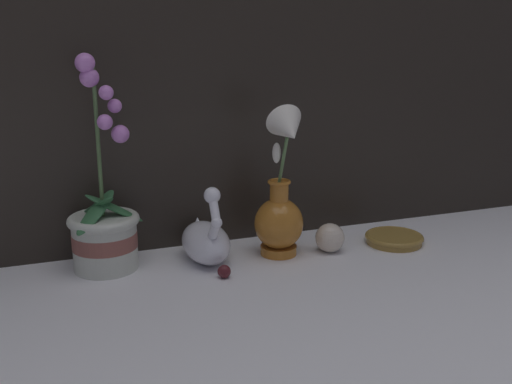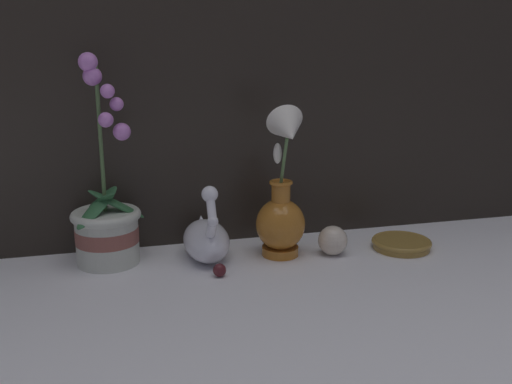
{
  "view_description": "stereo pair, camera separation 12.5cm",
  "coord_description": "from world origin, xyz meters",
  "views": [
    {
      "loc": [
        -0.43,
        -1.0,
        0.48
      ],
      "look_at": [
        -0.02,
        0.14,
        0.15
      ],
      "focal_mm": 42.0,
      "sensor_mm": 36.0,
      "label": 1
    },
    {
      "loc": [
        -0.31,
        -1.03,
        0.48
      ],
      "look_at": [
        -0.02,
        0.14,
        0.15
      ],
      "focal_mm": 42.0,
      "sensor_mm": 36.0,
      "label": 2
    }
  ],
  "objects": [
    {
      "name": "ground_plane",
      "position": [
        0.0,
        0.0,
        0.0
      ],
      "size": [
        2.8,
        2.8,
        0.0
      ],
      "primitive_type": "plane",
      "color": "white"
    },
    {
      "name": "amber_dish",
      "position": [
        0.32,
        0.13,
        0.01
      ],
      "size": [
        0.13,
        0.13,
        0.02
      ],
      "color": "olive",
      "rests_on": "ground_plane"
    },
    {
      "name": "blue_vase",
      "position": [
        0.04,
        0.15,
        0.12
      ],
      "size": [
        0.11,
        0.15,
        0.34
      ],
      "color": "#B26B23",
      "rests_on": "ground_plane"
    },
    {
      "name": "glass_bauble",
      "position": [
        -0.11,
        0.07,
        0.01
      ],
      "size": [
        0.03,
        0.03,
        0.03
      ],
      "color": "#4C191E",
      "rests_on": "ground_plane"
    },
    {
      "name": "glass_sphere",
      "position": [
        0.16,
        0.13,
        0.03
      ],
      "size": [
        0.07,
        0.07,
        0.07
      ],
      "color": "beige",
      "rests_on": "ground_plane"
    },
    {
      "name": "swan_figurine",
      "position": [
        -0.12,
        0.17,
        0.05
      ],
      "size": [
        0.1,
        0.19,
        0.18
      ],
      "color": "white",
      "rests_on": "ground_plane"
    },
    {
      "name": "orchid_potted_plant",
      "position": [
        -0.32,
        0.2,
        0.09
      ],
      "size": [
        0.16,
        0.16,
        0.44
      ],
      "color": "beige",
      "rests_on": "ground_plane"
    }
  ]
}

